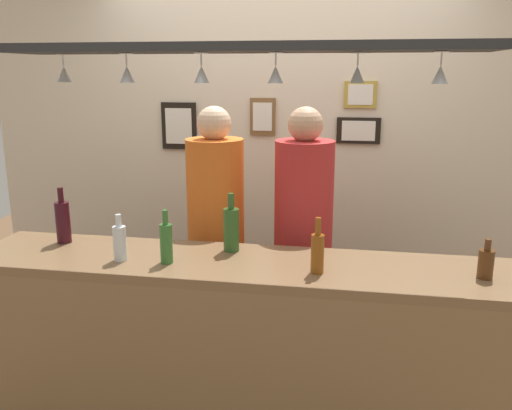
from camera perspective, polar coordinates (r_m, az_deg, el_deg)
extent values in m
plane|color=brown|center=(3.38, -0.32, -19.96)|extent=(8.00, 8.00, 0.00)
cube|color=beige|center=(3.93, 2.56, 5.39)|extent=(4.40, 0.06, 2.60)
cube|color=brown|center=(2.62, -1.73, -6.41)|extent=(2.70, 0.55, 0.04)
cube|color=olive|center=(2.62, -2.84, -18.59)|extent=(2.65, 0.04, 0.95)
cube|color=black|center=(2.51, -1.66, 16.29)|extent=(2.20, 0.36, 0.04)
cylinder|color=silver|center=(2.86, -19.77, 14.74)|extent=(0.06, 0.06, 0.00)
cylinder|color=silver|center=(2.86, -19.72, 14.19)|extent=(0.01, 0.01, 0.06)
cone|color=silver|center=(2.86, -19.61, 12.89)|extent=(0.07, 0.07, 0.08)
cylinder|color=silver|center=(2.63, -13.58, 15.29)|extent=(0.06, 0.06, 0.00)
cylinder|color=silver|center=(2.63, -13.55, 14.69)|extent=(0.01, 0.01, 0.06)
cone|color=silver|center=(2.63, -13.47, 13.28)|extent=(0.07, 0.07, 0.08)
cylinder|color=silver|center=(2.49, -5.83, 15.69)|extent=(0.06, 0.06, 0.00)
cylinder|color=silver|center=(2.49, -5.82, 15.06)|extent=(0.01, 0.01, 0.06)
cone|color=silver|center=(2.49, -5.78, 13.57)|extent=(0.07, 0.07, 0.08)
cylinder|color=silver|center=(2.44, 2.10, 15.79)|extent=(0.06, 0.06, 0.00)
cylinder|color=silver|center=(2.44, 2.10, 15.14)|extent=(0.01, 0.01, 0.06)
cone|color=silver|center=(2.44, 2.08, 13.62)|extent=(0.07, 0.07, 0.08)
cylinder|color=silver|center=(2.52, 10.74, 15.51)|extent=(0.06, 0.06, 0.00)
cylinder|color=silver|center=(2.52, 10.71, 14.89)|extent=(0.01, 0.01, 0.06)
cone|color=silver|center=(2.51, 10.64, 13.41)|extent=(0.07, 0.07, 0.08)
cylinder|color=silver|center=(2.44, 19.06, 15.07)|extent=(0.06, 0.06, 0.00)
cylinder|color=silver|center=(2.44, 19.01, 14.42)|extent=(0.01, 0.01, 0.06)
cone|color=silver|center=(2.44, 18.88, 12.90)|extent=(0.07, 0.07, 0.08)
cube|color=#2D334C|center=(3.46, -4.08, -11.46)|extent=(0.17, 0.18, 0.80)
cylinder|color=orange|center=(3.21, -4.31, 0.77)|extent=(0.34, 0.34, 0.70)
sphere|color=beige|center=(3.14, -4.46, 8.60)|extent=(0.20, 0.20, 0.20)
cube|color=#2D334C|center=(3.38, 4.80, -12.11)|extent=(0.17, 0.18, 0.81)
cylinder|color=red|center=(3.12, 5.08, 0.41)|extent=(0.34, 0.34, 0.70)
sphere|color=tan|center=(3.05, 5.25, 8.47)|extent=(0.20, 0.20, 0.20)
cylinder|color=#2D5623|center=(2.73, -2.63, -2.65)|extent=(0.08, 0.08, 0.22)
cylinder|color=#2D5623|center=(2.70, -2.67, 0.41)|extent=(0.03, 0.03, 0.08)
cylinder|color=silver|center=(2.68, -14.19, -3.97)|extent=(0.06, 0.06, 0.17)
cylinder|color=silver|center=(2.65, -14.34, -1.60)|extent=(0.03, 0.03, 0.06)
cylinder|color=brown|center=(2.46, 6.51, -5.16)|extent=(0.06, 0.06, 0.18)
cylinder|color=brown|center=(2.42, 6.59, -2.24)|extent=(0.03, 0.03, 0.08)
cylinder|color=#380F19|center=(3.04, -19.72, -1.75)|extent=(0.08, 0.08, 0.22)
cylinder|color=#380F19|center=(3.01, -19.95, 1.00)|extent=(0.03, 0.03, 0.08)
cylinder|color=#512D14|center=(2.59, 23.11, -5.77)|extent=(0.07, 0.07, 0.13)
cylinder|color=#512D14|center=(2.57, 23.30, -3.88)|extent=(0.03, 0.03, 0.05)
cylinder|color=#336B2D|center=(2.60, -9.46, -4.06)|extent=(0.06, 0.06, 0.19)
cylinder|color=#336B2D|center=(2.56, -9.58, -1.29)|extent=(0.03, 0.03, 0.07)
cube|color=black|center=(4.03, -8.13, 8.27)|extent=(0.26, 0.02, 0.34)
cube|color=white|center=(4.02, -8.18, 8.26)|extent=(0.20, 0.01, 0.26)
cube|color=black|center=(3.84, 10.77, 7.73)|extent=(0.30, 0.02, 0.18)
cube|color=white|center=(3.82, 10.77, 7.71)|extent=(0.23, 0.01, 0.14)
cube|color=brown|center=(3.88, 0.71, 9.32)|extent=(0.18, 0.02, 0.26)
cube|color=white|center=(3.87, 0.68, 9.31)|extent=(0.14, 0.01, 0.20)
cube|color=#B29338|center=(3.82, 10.97, 11.39)|extent=(0.22, 0.02, 0.18)
cube|color=white|center=(3.81, 10.97, 11.38)|extent=(0.17, 0.01, 0.14)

